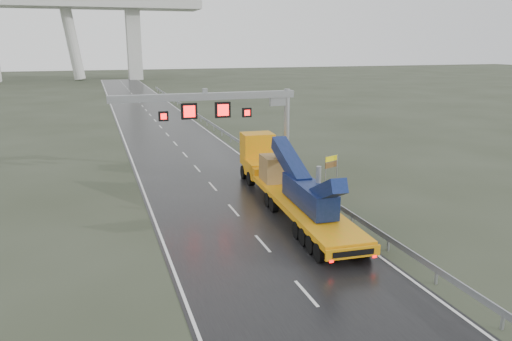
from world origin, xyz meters
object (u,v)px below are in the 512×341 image
object	(u,v)px
sign_gantry	(231,111)
heavy_haul_truck	(283,178)
exit_sign_pair	(331,164)
striped_barrier	(274,166)

from	to	relation	value
sign_gantry	heavy_haul_truck	size ratio (longest dim) A/B	0.77
sign_gantry	heavy_haul_truck	xyz separation A→B (m)	(1.72, -7.19, -3.87)
exit_sign_pair	striped_barrier	distance (m)	5.87
heavy_haul_truck	exit_sign_pair	distance (m)	5.93
striped_barrier	heavy_haul_truck	bearing A→B (deg)	-120.06
sign_gantry	heavy_haul_truck	distance (m)	8.34
sign_gantry	exit_sign_pair	world-z (taller)	sign_gantry
exit_sign_pair	striped_barrier	world-z (taller)	exit_sign_pair
heavy_haul_truck	exit_sign_pair	bearing A→B (deg)	32.25
sign_gantry	exit_sign_pair	xyz separation A→B (m)	(6.90, -4.31, -3.96)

